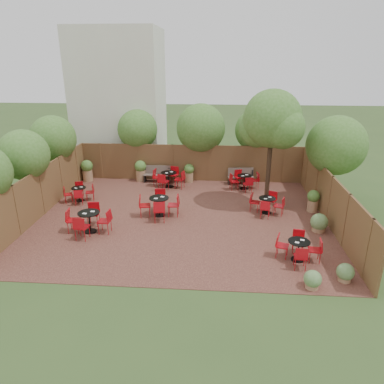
{
  "coord_description": "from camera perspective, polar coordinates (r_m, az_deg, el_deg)",
  "views": [
    {
      "loc": [
        1.45,
        -13.79,
        6.35
      ],
      "look_at": [
        0.4,
        0.5,
        1.0
      ],
      "focal_mm": 33.62,
      "sensor_mm": 36.0,
      "label": 1
    }
  ],
  "objects": [
    {
      "name": "overhang_foliage",
      "position": [
        17.51,
        -2.68,
        8.45
      ],
      "size": [
        15.62,
        10.47,
        2.64
      ],
      "color": "#3D6B22",
      "rests_on": "ground"
    },
    {
      "name": "neighbour_building",
      "position": [
        22.71,
        -11.35,
        14.15
      ],
      "size": [
        5.0,
        4.0,
        8.0
      ],
      "primitive_type": "cube",
      "color": "silver",
      "rests_on": "ground"
    },
    {
      "name": "fence_back",
      "position": [
        19.59,
        -0.19,
        4.62
      ],
      "size": [
        12.0,
        0.08,
        2.0
      ],
      "primitive_type": "cube",
      "color": "#502E1D",
      "rests_on": "ground"
    },
    {
      "name": "courtyard_tree",
      "position": [
        15.86,
        12.56,
        10.68
      ],
      "size": [
        2.67,
        2.57,
        5.16
      ],
      "rotation": [
        0.0,
        0.0,
        -0.19
      ],
      "color": "black",
      "rests_on": "courtyard_paving"
    },
    {
      "name": "park_bench_right",
      "position": [
        19.37,
        7.72,
        2.57
      ],
      "size": [
        1.41,
        0.6,
        0.85
      ],
      "rotation": [
        0.0,
        0.0,
        0.12
      ],
      "color": "brown",
      "rests_on": "courtyard_paving"
    },
    {
      "name": "courtyard_paving",
      "position": [
        15.24,
        -1.63,
        -4.11
      ],
      "size": [
        12.0,
        10.0,
        0.02
      ],
      "primitive_type": "cube",
      "color": "#3A1D17",
      "rests_on": "ground"
    },
    {
      "name": "planters",
      "position": [
        18.89,
        -5.22,
        2.7
      ],
      "size": [
        11.86,
        4.18,
        1.17
      ],
      "color": "#956D4A",
      "rests_on": "courtyard_paving"
    },
    {
      "name": "fence_left",
      "position": [
        16.56,
        -22.8,
        -0.03
      ],
      "size": [
        0.08,
        10.0,
        2.0
      ],
      "primitive_type": "cube",
      "color": "#502E1D",
      "rests_on": "ground"
    },
    {
      "name": "ground",
      "position": [
        15.25,
        -1.63,
        -4.14
      ],
      "size": [
        80.0,
        80.0,
        0.0
      ],
      "primitive_type": "plane",
      "color": "#354F23",
      "rests_on": "ground"
    },
    {
      "name": "fence_right",
      "position": [
        15.47,
        21.03,
        -1.18
      ],
      "size": [
        0.08,
        10.0,
        2.0
      ],
      "primitive_type": "cube",
      "color": "#502E1D",
      "rests_on": "ground"
    },
    {
      "name": "bistro_tables",
      "position": [
        15.77,
        -2.02,
        -1.46
      ],
      "size": [
        10.63,
        8.49,
        0.94
      ],
      "color": "black",
      "rests_on": "courtyard_paving"
    },
    {
      "name": "park_bench_left",
      "position": [
        19.6,
        -5.59,
        2.93
      ],
      "size": [
        1.43,
        0.47,
        0.88
      ],
      "rotation": [
        0.0,
        0.0,
        -0.01
      ],
      "color": "brown",
      "rests_on": "courtyard_paving"
    },
    {
      "name": "low_shrubs",
      "position": [
        13.23,
        20.14,
        -7.96
      ],
      "size": [
        1.72,
        4.38,
        0.72
      ],
      "color": "#956D4A",
      "rests_on": "courtyard_paving"
    }
  ]
}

